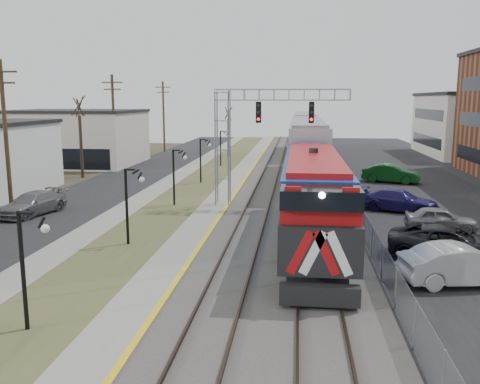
# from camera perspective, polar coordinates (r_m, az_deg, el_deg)

# --- Properties ---
(street_west) EXTENTS (7.00, 120.00, 0.04)m
(street_west) POSITION_cam_1_polar(r_m,az_deg,el_deg) (45.21, -14.52, 0.56)
(street_west) COLOR black
(street_west) RESTS_ON ground
(sidewalk) EXTENTS (2.00, 120.00, 0.08)m
(sidewalk) POSITION_cam_1_polar(r_m,az_deg,el_deg) (43.81, -9.02, 0.48)
(sidewalk) COLOR gray
(sidewalk) RESTS_ON ground
(grass_median) EXTENTS (4.00, 120.00, 0.06)m
(grass_median) POSITION_cam_1_polar(r_m,az_deg,el_deg) (43.11, -5.17, 0.40)
(grass_median) COLOR #444D29
(grass_median) RESTS_ON ground
(platform) EXTENTS (2.00, 120.00, 0.24)m
(platform) POSITION_cam_1_polar(r_m,az_deg,el_deg) (42.59, -1.22, 0.44)
(platform) COLOR gray
(platform) RESTS_ON ground
(ballast_bed) EXTENTS (8.00, 120.00, 0.20)m
(ballast_bed) POSITION_cam_1_polar(r_m,az_deg,el_deg) (42.23, 5.52, 0.28)
(ballast_bed) COLOR #595651
(ballast_bed) RESTS_ON ground
(parking_lot) EXTENTS (16.00, 120.00, 0.04)m
(parking_lot) POSITION_cam_1_polar(r_m,az_deg,el_deg) (43.74, 21.44, -0.15)
(parking_lot) COLOR black
(parking_lot) RESTS_ON ground
(platform_edge) EXTENTS (0.24, 120.00, 0.01)m
(platform_edge) POSITION_cam_1_polar(r_m,az_deg,el_deg) (42.46, -0.04, 0.58)
(platform_edge) COLOR gold
(platform_edge) RESTS_ON platform
(track_near) EXTENTS (1.58, 120.00, 0.15)m
(track_near) POSITION_cam_1_polar(r_m,az_deg,el_deg) (42.27, 2.82, 0.57)
(track_near) COLOR #2D2119
(track_near) RESTS_ON ballast_bed
(track_far) EXTENTS (1.58, 120.00, 0.15)m
(track_far) POSITION_cam_1_polar(r_m,az_deg,el_deg) (42.20, 7.56, 0.47)
(track_far) COLOR #2D2119
(track_far) RESTS_ON ballast_bed
(train) EXTENTS (3.00, 63.05, 5.33)m
(train) POSITION_cam_1_polar(r_m,az_deg,el_deg) (50.10, 7.47, 5.03)
(train) COLOR #123B97
(train) RESTS_ON ground
(signal_gantry) EXTENTS (9.00, 1.07, 8.15)m
(signal_gantry) POSITION_cam_1_polar(r_m,az_deg,el_deg) (34.79, 0.85, 7.29)
(signal_gantry) COLOR gray
(signal_gantry) RESTS_ON ground
(lampposts) EXTENTS (0.14, 62.14, 4.00)m
(lampposts) POSITION_cam_1_polar(r_m,az_deg,el_deg) (26.88, -12.40, -1.56)
(lampposts) COLOR black
(lampposts) RESTS_ON ground
(utility_poles) EXTENTS (0.28, 80.28, 10.00)m
(utility_poles) POSITION_cam_1_polar(r_m,az_deg,el_deg) (37.01, -24.80, 5.62)
(utility_poles) COLOR #4C3823
(utility_poles) RESTS_ON ground
(fence) EXTENTS (0.04, 120.00, 1.60)m
(fence) POSITION_cam_1_polar(r_m,az_deg,el_deg) (42.26, 11.24, 1.10)
(fence) COLOR gray
(fence) RESTS_ON ground
(bare_trees) EXTENTS (12.30, 42.30, 5.95)m
(bare_trees) POSITION_cam_1_polar(r_m,az_deg,el_deg) (48.90, -14.31, 4.45)
(bare_trees) COLOR #382D23
(bare_trees) RESTS_ON ground
(car_lot_b) EXTENTS (5.18, 2.56, 1.63)m
(car_lot_b) POSITION_cam_1_polar(r_m,az_deg,el_deg) (22.55, 23.72, -7.60)
(car_lot_b) COLOR silver
(car_lot_b) RESTS_ON ground
(car_lot_c) EXTENTS (6.01, 3.85, 1.54)m
(car_lot_c) POSITION_cam_1_polar(r_m,az_deg,el_deg) (25.78, 22.47, -5.42)
(car_lot_c) COLOR black
(car_lot_c) RESTS_ON ground
(car_lot_d) EXTENTS (5.47, 3.68, 1.47)m
(car_lot_d) POSITION_cam_1_polar(r_m,az_deg,el_deg) (35.68, 17.47, -0.97)
(car_lot_d) COLOR #1E1753
(car_lot_d) RESTS_ON ground
(car_lot_e) EXTENTS (4.14, 2.06, 1.36)m
(car_lot_e) POSITION_cam_1_polar(r_m,az_deg,el_deg) (31.24, 21.61, -2.88)
(car_lot_e) COLOR slate
(car_lot_e) RESTS_ON ground
(car_lot_f) EXTENTS (5.27, 3.18, 1.64)m
(car_lot_f) POSITION_cam_1_polar(r_m,az_deg,el_deg) (47.85, 16.57, 1.95)
(car_lot_f) COLOR #0B3B14
(car_lot_f) RESTS_ON ground
(car_street_b) EXTENTS (3.24, 5.38, 1.46)m
(car_street_b) POSITION_cam_1_polar(r_m,az_deg,el_deg) (35.69, -22.28, -1.27)
(car_street_b) COLOR slate
(car_street_b) RESTS_ON ground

